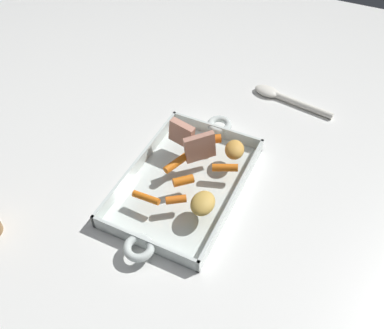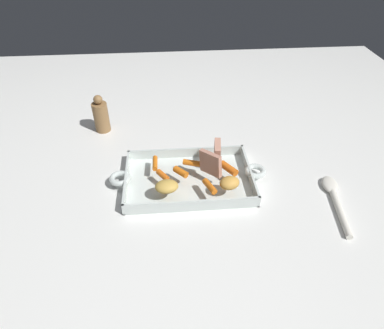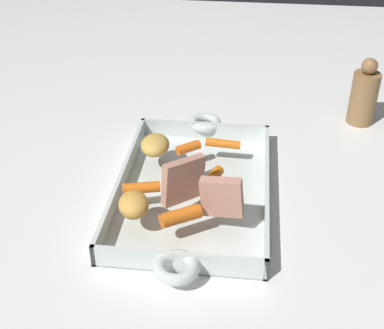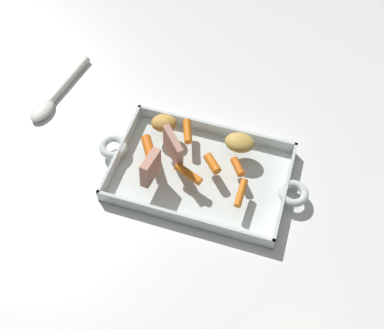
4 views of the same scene
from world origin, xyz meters
name	(u,v)px [view 2 (image 2 of 4)]	position (x,y,z in m)	size (l,w,h in m)	color
ground_plane	(189,181)	(0.00, 0.00, 0.00)	(2.18, 2.18, 0.00)	white
roasting_dish	(189,179)	(0.00, 0.00, 0.01)	(0.46, 0.25, 0.04)	silver
roast_slice_outer	(217,152)	(0.09, 0.05, 0.07)	(0.02, 0.06, 0.06)	tan
roast_slice_thick	(211,163)	(0.06, -0.01, 0.07)	(0.01, 0.07, 0.07)	tan
baby_carrot_northwest	(163,175)	(-0.08, -0.02, 0.04)	(0.02, 0.02, 0.04)	orange
baby_carrot_southeast	(181,172)	(-0.02, -0.01, 0.05)	(0.02, 0.02, 0.05)	orange
baby_carrot_northeast	(194,163)	(0.02, 0.03, 0.04)	(0.02, 0.02, 0.06)	orange
baby_carrot_long	(210,186)	(0.05, -0.08, 0.04)	(0.02, 0.02, 0.06)	orange
baby_carrot_southwest	(229,168)	(0.12, -0.01, 0.05)	(0.02, 0.02, 0.06)	orange
baby_carrot_short	(155,163)	(-0.10, 0.04, 0.04)	(0.01, 0.01, 0.06)	orange
potato_golden_large	(167,186)	(-0.07, -0.07, 0.05)	(0.06, 0.05, 0.03)	gold
potato_halved	(229,183)	(0.11, -0.08, 0.05)	(0.06, 0.04, 0.03)	gold
serving_spoon	(334,196)	(0.40, -0.11, 0.01)	(0.07, 0.23, 0.02)	white
pepper_mill	(101,116)	(-0.29, 0.31, 0.06)	(0.05, 0.05, 0.14)	olive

